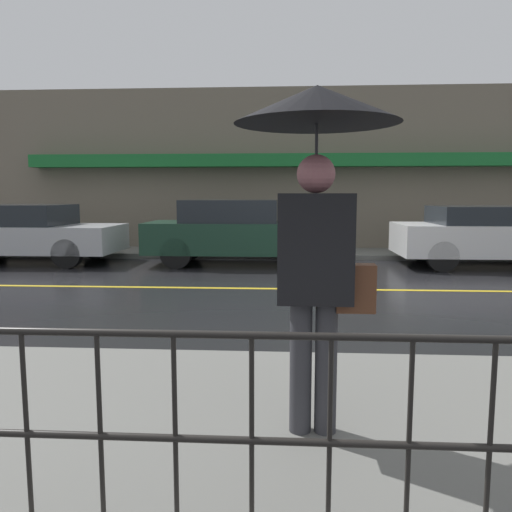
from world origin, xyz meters
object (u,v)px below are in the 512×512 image
pedestrian (317,171)px  car_white (487,235)px  car_silver (24,233)px  car_dark_green (236,232)px

pedestrian → car_white: 9.71m
car_silver → car_white: bearing=-0.0°
car_dark_green → car_white: car_dark_green is taller
car_white → pedestrian: bearing=-117.1°
car_white → car_dark_green: bearing=180.0°
car_silver → car_dark_green: 5.16m
pedestrian → car_dark_green: 8.76m
pedestrian → car_silver: bearing=-52.7°
pedestrian → car_white: (4.40, 8.60, -1.06)m
car_silver → car_dark_green: car_dark_green is taller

